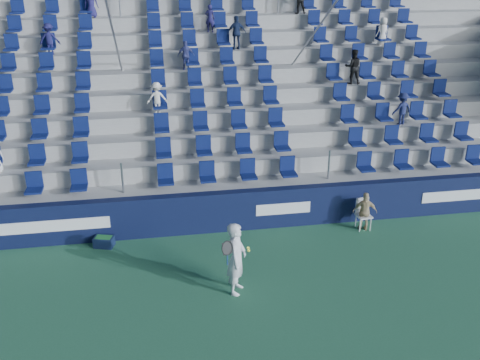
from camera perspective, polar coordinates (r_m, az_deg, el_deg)
The scene contains 7 objects.
ground at distance 13.02m, azimuth 1.17°, elevation -11.84°, with size 70.00×70.00×0.00m, color #2C6846.
sponsor_wall at distance 15.38m, azimuth -0.94°, elevation -3.30°, with size 24.00×0.32×1.20m.
grandstand at distance 19.55m, azimuth -3.21°, elevation 7.42°, with size 24.00×8.17×6.63m.
tennis_player at distance 12.56m, azimuth -0.38°, elevation -8.34°, with size 0.72×0.77×1.81m.
line_judge_chair at distance 15.93m, azimuth 12.97°, elevation -3.27°, with size 0.44×0.46×0.92m.
line_judge at distance 15.78m, azimuth 13.18°, elevation -3.29°, with size 0.69×0.29×1.17m, color tan.
ball_bin at distance 15.19m, azimuth -14.31°, elevation -6.35°, with size 0.60×0.48×0.29m.
Camera 1 is at (-1.99, -10.44, 7.53)m, focal length 40.00 mm.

